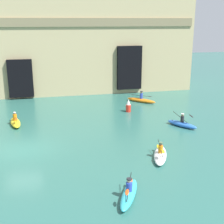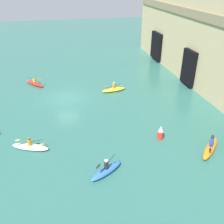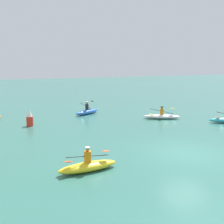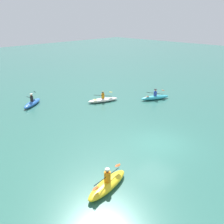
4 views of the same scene
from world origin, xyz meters
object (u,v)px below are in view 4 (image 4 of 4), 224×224
at_px(kayak_blue, 32,103).
at_px(kayak_white, 103,100).
at_px(kayak_yellow, 107,184).
at_px(kayak_cyan, 155,97).

bearing_deg(kayak_blue, kayak_white, 110.81).
distance_m(kayak_white, kayak_yellow, 13.40).
relative_size(kayak_blue, kayak_yellow, 0.91).
bearing_deg(kayak_blue, kayak_yellow, 42.87).
distance_m(kayak_white, kayak_cyan, 5.38).
bearing_deg(kayak_yellow, kayak_white, -142.70).
relative_size(kayak_white, kayak_yellow, 1.06).
bearing_deg(kayak_cyan, kayak_blue, 168.91).
distance_m(kayak_blue, kayak_yellow, 14.37).
height_order(kayak_white, kayak_yellow, kayak_yellow).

